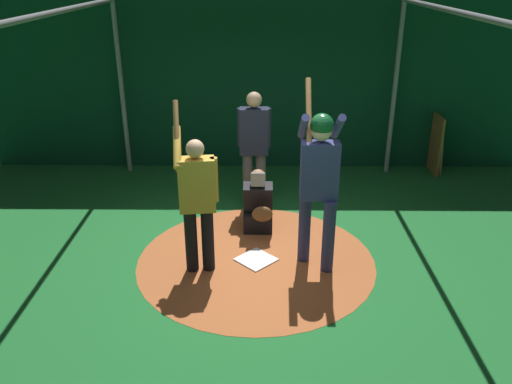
# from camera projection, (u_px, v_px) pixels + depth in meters

# --- Properties ---
(ground_plane) EXTENTS (25.74, 25.74, 0.00)m
(ground_plane) POSITION_uv_depth(u_px,v_px,m) (256.00, 260.00, 6.57)
(ground_plane) COLOR #1E6B2D
(dirt_circle) EXTENTS (3.01, 3.01, 0.01)m
(dirt_circle) POSITION_uv_depth(u_px,v_px,m) (256.00, 260.00, 6.57)
(dirt_circle) COLOR #B76033
(dirt_circle) RESTS_ON ground
(home_plate) EXTENTS (0.59, 0.59, 0.01)m
(home_plate) POSITION_uv_depth(u_px,v_px,m) (256.00, 259.00, 6.57)
(home_plate) COLOR white
(home_plate) RESTS_ON dirt_circle
(batter) EXTENTS (0.68, 0.49, 2.26)m
(batter) POSITION_uv_depth(u_px,v_px,m) (319.00, 175.00, 6.00)
(batter) COLOR navy
(batter) RESTS_ON ground
(catcher) EXTENTS (0.58, 0.40, 0.92)m
(catcher) POSITION_uv_depth(u_px,v_px,m) (258.00, 207.00, 7.19)
(catcher) COLOR black
(catcher) RESTS_ON ground
(umpire) EXTENTS (0.23, 0.49, 1.80)m
(umpire) POSITION_uv_depth(u_px,v_px,m) (254.00, 144.00, 7.64)
(umpire) COLOR #4C4C51
(umpire) RESTS_ON ground
(visitor) EXTENTS (0.55, 0.53, 2.04)m
(visitor) POSITION_uv_depth(u_px,v_px,m) (197.00, 197.00, 6.00)
(visitor) COLOR black
(visitor) RESTS_ON ground
(back_wall) EXTENTS (0.23, 9.74, 3.52)m
(back_wall) POSITION_uv_depth(u_px,v_px,m) (258.00, 69.00, 9.07)
(back_wall) COLOR #0C3D26
(back_wall) RESTS_ON ground
(cage_frame) EXTENTS (6.37, 4.78, 2.98)m
(cage_frame) POSITION_uv_depth(u_px,v_px,m) (256.00, 94.00, 5.72)
(cage_frame) COLOR gray
(cage_frame) RESTS_ON ground
(bat_rack) EXTENTS (0.82, 0.21, 1.05)m
(bat_rack) POSITION_uv_depth(u_px,v_px,m) (434.00, 144.00, 9.33)
(bat_rack) COLOR olive
(bat_rack) RESTS_ON ground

